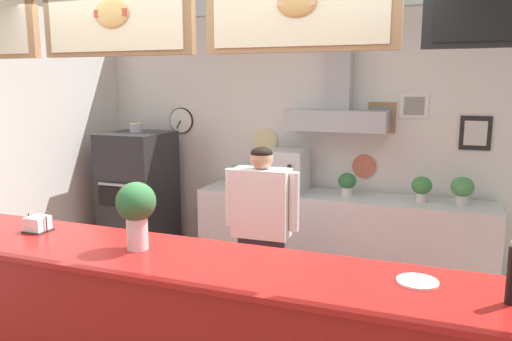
# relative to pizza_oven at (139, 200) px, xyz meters

# --- Properties ---
(back_wall_assembly) EXTENTS (4.96, 2.71, 2.74)m
(back_wall_assembly) POSITION_rel_pizza_oven_xyz_m (1.82, 0.44, 0.72)
(back_wall_assembly) COLOR #9E9E99
(back_wall_assembly) RESTS_ON ground_plane
(back_prep_counter) EXTENTS (2.85, 0.54, 0.94)m
(back_prep_counter) POSITION_rel_pizza_oven_xyz_m (2.17, 0.21, -0.29)
(back_prep_counter) COLOR silver
(back_prep_counter) RESTS_ON ground_plane
(pizza_oven) EXTENTS (0.63, 0.75, 1.60)m
(pizza_oven) POSITION_rel_pizza_oven_xyz_m (0.00, 0.00, 0.00)
(pizza_oven) COLOR #232326
(pizza_oven) RESTS_ON ground_plane
(shop_worker) EXTENTS (0.60, 0.24, 1.54)m
(shop_worker) POSITION_rel_pizza_oven_xyz_m (1.77, -0.93, 0.07)
(shop_worker) COLOR #232328
(shop_worker) RESTS_ON ground_plane
(espresso_machine) EXTENTS (0.49, 0.48, 0.42)m
(espresso_machine) POSITION_rel_pizza_oven_xyz_m (1.57, 0.18, 0.40)
(espresso_machine) COLOR silver
(espresso_machine) RESTS_ON back_prep_counter
(potted_thyme) EXTENTS (0.17, 0.17, 0.23)m
(potted_thyme) POSITION_rel_pizza_oven_xyz_m (1.06, 0.21, 0.32)
(potted_thyme) COLOR beige
(potted_thyme) RESTS_ON back_prep_counter
(potted_sage) EXTENTS (0.17, 0.17, 0.22)m
(potted_sage) POSITION_rel_pizza_oven_xyz_m (2.23, 0.22, 0.32)
(potted_sage) COLOR beige
(potted_sage) RESTS_ON back_prep_counter
(potted_basil) EXTENTS (0.20, 0.20, 0.25)m
(potted_basil) POSITION_rel_pizza_oven_xyz_m (3.26, 0.23, 0.34)
(potted_basil) COLOR beige
(potted_basil) RESTS_ON back_prep_counter
(potted_oregano) EXTENTS (0.18, 0.18, 0.24)m
(potted_oregano) POSITION_rel_pizza_oven_xyz_m (2.92, 0.20, 0.33)
(potted_oregano) COLOR beige
(potted_oregano) RESTS_ON back_prep_counter
(condiment_plate) EXTENTS (0.20, 0.20, 0.01)m
(condiment_plate) POSITION_rel_pizza_oven_xyz_m (3.01, -2.14, 0.34)
(condiment_plate) COLOR white
(condiment_plate) RESTS_ON service_counter
(basil_vase) EXTENTS (0.22, 0.22, 0.39)m
(basil_vase) POSITION_rel_pizza_oven_xyz_m (1.49, -2.20, 0.57)
(basil_vase) COLOR silver
(basil_vase) RESTS_ON service_counter
(napkin_holder) EXTENTS (0.15, 0.14, 0.11)m
(napkin_holder) POSITION_rel_pizza_oven_xyz_m (0.70, -2.14, 0.38)
(napkin_holder) COLOR #262628
(napkin_holder) RESTS_ON service_counter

